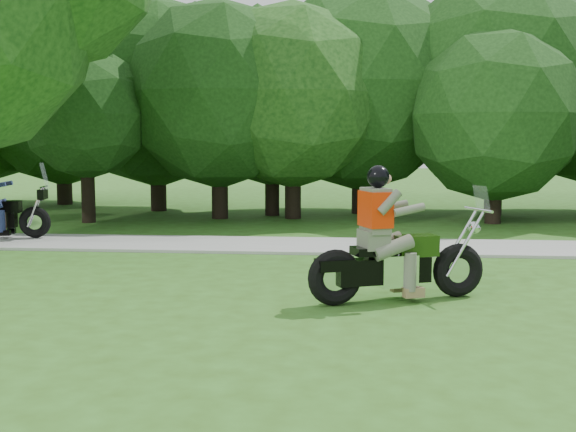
{
  "coord_description": "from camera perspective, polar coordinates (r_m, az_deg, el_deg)",
  "views": [
    {
      "loc": [
        -2.26,
        -7.22,
        2.3
      ],
      "look_at": [
        -3.43,
        4.88,
        1.0
      ],
      "focal_mm": 45.0,
      "sensor_mm": 36.0,
      "label": 1
    }
  ],
  "objects": [
    {
      "name": "walkway",
      "position": [
        15.55,
        13.81,
        -2.45
      ],
      "size": [
        60.0,
        2.2,
        0.06
      ],
      "primitive_type": "cube",
      "color": "gray",
      "rests_on": "ground"
    },
    {
      "name": "tree_line",
      "position": [
        22.55,
        15.3,
        9.4
      ],
      "size": [
        40.13,
        11.96,
        7.5
      ],
      "color": "black",
      "rests_on": "ground"
    },
    {
      "name": "chopper_motorcycle",
      "position": [
        10.27,
        8.05,
        -2.82
      ],
      "size": [
        2.62,
        1.45,
        1.94
      ],
      "rotation": [
        0.0,
        0.0,
        0.39
      ],
      "color": "black",
      "rests_on": "ground"
    }
  ]
}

